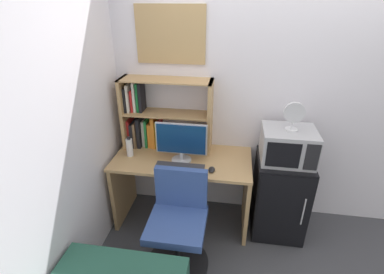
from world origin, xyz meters
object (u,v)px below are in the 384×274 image
object	(u,v)px
monitor	(181,141)
microwave	(288,145)
computer_mouse	(212,170)
water_bottle	(130,147)
hutch_bookshelf	(153,116)
desk_chair	(178,227)
keyboard	(180,167)
desk_fan	(294,115)
wall_corkboard	(170,35)
mini_fridge	(279,195)

from	to	relation	value
monitor	microwave	distance (m)	0.97
computer_mouse	water_bottle	distance (m)	0.84
hutch_bookshelf	desk_chair	world-z (taller)	hutch_bookshelf
keyboard	desk_fan	world-z (taller)	desk_fan
desk_chair	wall_corkboard	size ratio (longest dim) A/B	1.37
wall_corkboard	mini_fridge	bearing A→B (deg)	-14.60
monitor	desk_chair	distance (m)	0.76
water_bottle	mini_fridge	distance (m)	1.55
desk_fan	desk_chair	world-z (taller)	desk_fan
desk_chair	wall_corkboard	bearing A→B (deg)	104.02
hutch_bookshelf	wall_corkboard	xyz separation A→B (m)	(0.18, 0.11, 0.77)
monitor	keyboard	size ratio (longest dim) A/B	1.07
keyboard	desk_chair	size ratio (longest dim) A/B	0.51
monitor	wall_corkboard	distance (m)	0.97
keyboard	computer_mouse	world-z (taller)	computer_mouse
desk_fan	hutch_bookshelf	bearing A→B (deg)	171.75
monitor	computer_mouse	world-z (taller)	monitor
desk_fan	wall_corkboard	xyz separation A→B (m)	(-1.13, 0.29, 0.59)
keyboard	microwave	distance (m)	1.00
computer_mouse	water_bottle	xyz separation A→B (m)	(-0.82, 0.15, 0.08)
keyboard	water_bottle	world-z (taller)	water_bottle
hutch_bookshelf	monitor	size ratio (longest dim) A/B	1.84
wall_corkboard	computer_mouse	bearing A→B (deg)	-47.63
monitor	wall_corkboard	bearing A→B (deg)	113.03
computer_mouse	desk_chair	bearing A→B (deg)	-125.05
hutch_bookshelf	microwave	size ratio (longest dim) A/B	1.90
desk_fan	computer_mouse	bearing A→B (deg)	-162.92
keyboard	desk_chair	xyz separation A→B (m)	(0.05, -0.36, -0.39)
desk_fan	wall_corkboard	bearing A→B (deg)	165.33
water_bottle	wall_corkboard	xyz separation A→B (m)	(0.36, 0.35, 1.01)
hutch_bookshelf	microwave	bearing A→B (deg)	-8.03
hutch_bookshelf	monitor	world-z (taller)	hutch_bookshelf
mini_fridge	microwave	bearing A→B (deg)	89.93
water_bottle	microwave	distance (m)	1.49
monitor	desk_fan	xyz separation A→B (m)	(0.97, 0.07, 0.30)
keyboard	microwave	bearing A→B (deg)	11.95
hutch_bookshelf	mini_fridge	world-z (taller)	hutch_bookshelf
monitor	water_bottle	distance (m)	0.53
microwave	desk_fan	size ratio (longest dim) A/B	1.81
hutch_bookshelf	computer_mouse	distance (m)	0.81
mini_fridge	microwave	world-z (taller)	microwave
hutch_bookshelf	keyboard	size ratio (longest dim) A/B	1.97
keyboard	computer_mouse	xyz separation A→B (m)	(0.29, -0.01, 0.01)
monitor	wall_corkboard	world-z (taller)	wall_corkboard
microwave	desk_fan	world-z (taller)	desk_fan
hutch_bookshelf	monitor	bearing A→B (deg)	-37.50
computer_mouse	wall_corkboard	distance (m)	1.28
keyboard	microwave	xyz separation A→B (m)	(0.96, 0.20, 0.20)
desk_chair	microwave	bearing A→B (deg)	31.65
microwave	computer_mouse	bearing A→B (deg)	-162.33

